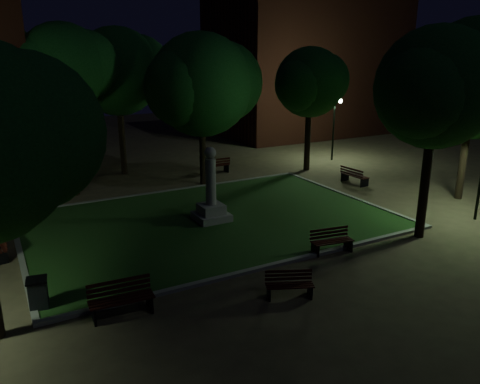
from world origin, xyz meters
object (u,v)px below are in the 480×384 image
object	(u,v)px
bench_near_right	(331,241)
bench_right_side	(354,176)
monument	(211,200)
trash_bin	(38,294)
bench_near_left	(289,285)
bench_west_near	(121,299)
bench_far_side	(216,166)

from	to	relation	value
bench_near_right	bench_right_side	bearing A→B (deg)	52.45
monument	trash_bin	distance (m)	8.56
bench_near_left	bench_west_near	xyz separation A→B (m)	(-4.67, 1.42, 0.09)
bench_near_left	bench_near_right	size ratio (longest dim) A/B	0.92
monument	bench_right_side	world-z (taller)	monument
monument	bench_west_near	distance (m)	7.82
bench_near_right	bench_west_near	distance (m)	7.92
bench_near_right	trash_bin	xyz separation A→B (m)	(-9.89, 0.79, 0.08)
bench_west_near	trash_bin	distance (m)	2.42
bench_right_side	bench_west_near	bearing A→B (deg)	112.38
monument	bench_far_side	world-z (taller)	monument
bench_far_side	trash_bin	bearing A→B (deg)	46.49
trash_bin	monument	bearing A→B (deg)	29.76
bench_near_left	trash_bin	bearing A→B (deg)	-178.74
bench_near_left	bench_west_near	size ratio (longest dim) A/B	0.84
bench_right_side	bench_near_right	bearing A→B (deg)	129.82
bench_right_side	trash_bin	xyz separation A→B (m)	(-17.00, -5.92, 0.05)
monument	bench_far_side	distance (m)	8.47
bench_far_side	bench_west_near	bearing A→B (deg)	55.01
monument	bench_right_side	xyz separation A→B (m)	(9.58, 1.68, -0.52)
bench_near_left	bench_near_right	world-z (taller)	bench_near_right
bench_right_side	trash_bin	world-z (taller)	trash_bin
bench_west_near	bench_far_side	world-z (taller)	bench_west_near
bench_far_side	trash_bin	xyz separation A→B (m)	(-11.27, -11.77, 0.04)
monument	trash_bin	size ratio (longest dim) A/B	3.35
bench_west_near	bench_right_side	bearing A→B (deg)	29.79
bench_far_side	bench_near_right	bearing A→B (deg)	83.96
bench_near_left	bench_right_side	bearing A→B (deg)	64.08
bench_near_left	bench_west_near	bearing A→B (deg)	-172.92
bench_near_right	bench_far_side	size ratio (longest dim) A/B	0.94
bench_near_right	bench_far_side	xyz separation A→B (m)	(1.39, 12.57, 0.04)
bench_west_near	bench_far_side	bearing A→B (deg)	58.64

